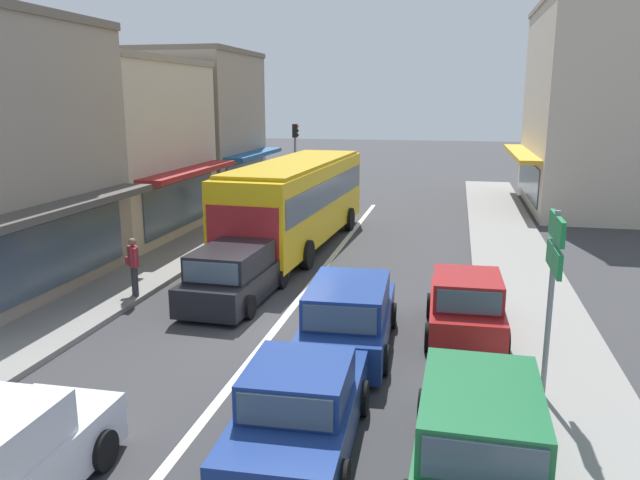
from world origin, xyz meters
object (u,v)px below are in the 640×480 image
parked_wagon_kerb_front (479,434)px  wagon_queue_gap_filler (349,316)px  wagon_queue_far_back (235,275)px  parked_hatchback_kerb_second (466,307)px  sedan_behind_bus_mid (300,410)px  pedestrian_browsing_midblock (250,200)px  city_bus (297,197)px  traffic_light_downstreet (295,150)px  directional_road_sign (554,261)px  pedestrian_with_handbag_near (133,263)px

parked_wagon_kerb_front → wagon_queue_gap_filler: bearing=120.7°
wagon_queue_far_back → parked_hatchback_kerb_second: 6.32m
wagon_queue_gap_filler → sedan_behind_bus_mid: 4.24m
wagon_queue_gap_filler → pedestrian_browsing_midblock: (-6.74, 13.20, 0.32)m
city_bus → parked_wagon_kerb_front: city_bus is taller
wagon_queue_gap_filler → traffic_light_downstreet: traffic_light_downstreet is taller
directional_road_sign → pedestrian_with_handbag_near: directional_road_sign is taller
pedestrian_with_handbag_near → directional_road_sign: bearing=-20.6°
parked_hatchback_kerb_second → traffic_light_downstreet: bearing=116.5°
sedan_behind_bus_mid → wagon_queue_gap_filler: bearing=89.0°
wagon_queue_gap_filler → traffic_light_downstreet: size_ratio=1.09×
wagon_queue_far_back → traffic_light_downstreet: size_ratio=1.09×
sedan_behind_bus_mid → directional_road_sign: 5.13m
wagon_queue_far_back → directional_road_sign: 8.95m
wagon_queue_far_back → directional_road_sign: directional_road_sign is taller
parked_hatchback_kerb_second → pedestrian_with_handbag_near: bearing=174.9°
city_bus → wagon_queue_gap_filler: city_bus is taller
directional_road_sign → pedestrian_with_handbag_near: size_ratio=2.21×
traffic_light_downstreet → directional_road_sign: traffic_light_downstreet is taller
city_bus → parked_wagon_kerb_front: size_ratio=2.42×
sedan_behind_bus_mid → parked_wagon_kerb_front: size_ratio=0.94×
wagon_queue_far_back → sedan_behind_bus_mid: 7.72m
parked_hatchback_kerb_second → wagon_queue_gap_filler: bearing=-152.8°
wagon_queue_far_back → pedestrian_with_handbag_near: pedestrian_with_handbag_near is taller
wagon_queue_far_back → traffic_light_downstreet: bearing=98.4°
sedan_behind_bus_mid → pedestrian_with_handbag_near: 8.97m
traffic_light_downstreet → pedestrian_with_handbag_near: bearing=-91.5°
wagon_queue_gap_filler → wagon_queue_far_back: size_ratio=1.00×
wagon_queue_gap_filler → traffic_light_downstreet: (-5.96, 18.36, 2.11)m
parked_wagon_kerb_front → sedan_behind_bus_mid: bearing=174.3°
pedestrian_with_handbag_near → sedan_behind_bus_mid: bearing=-45.2°
wagon_queue_far_back → pedestrian_with_handbag_near: (-2.76, -0.49, 0.32)m
sedan_behind_bus_mid → pedestrian_with_handbag_near: bearing=134.8°
wagon_queue_far_back → parked_hatchback_kerb_second: bearing=-11.9°
city_bus → pedestrian_with_handbag_near: city_bus is taller
city_bus → sedan_behind_bus_mid: bearing=-75.6°
sedan_behind_bus_mid → pedestrian_with_handbag_near: (-6.32, 6.35, 0.40)m
city_bus → parked_hatchback_kerb_second: 10.13m
parked_hatchback_kerb_second → pedestrian_browsing_midblock: pedestrian_browsing_midblock is taller
wagon_queue_gap_filler → pedestrian_with_handbag_near: pedestrian_with_handbag_near is taller
wagon_queue_gap_filler → directional_road_sign: directional_road_sign is taller
sedan_behind_bus_mid → parked_hatchback_kerb_second: (2.62, 5.55, 0.05)m
traffic_light_downstreet → directional_road_sign: 22.43m
wagon_queue_gap_filler → sedan_behind_bus_mid: bearing=-91.0°
directional_road_sign → wagon_queue_gap_filler: bearing=155.8°
wagon_queue_gap_filler → wagon_queue_far_back: (-3.63, 2.61, 0.00)m
wagon_queue_far_back → parked_wagon_kerb_front: bearing=-48.5°
wagon_queue_far_back → directional_road_sign: bearing=-30.1°
parked_wagon_kerb_front → parked_hatchback_kerb_second: size_ratio=1.21×
wagon_queue_far_back → parked_hatchback_kerb_second: wagon_queue_far_back is taller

